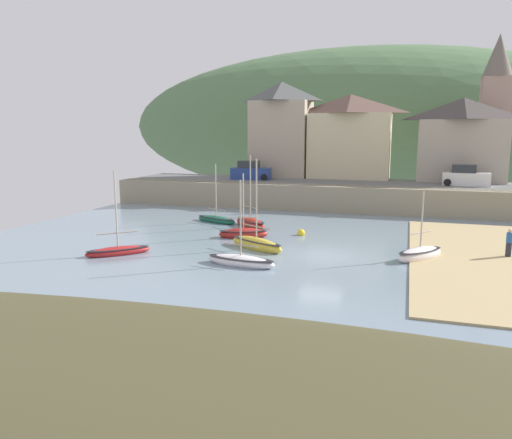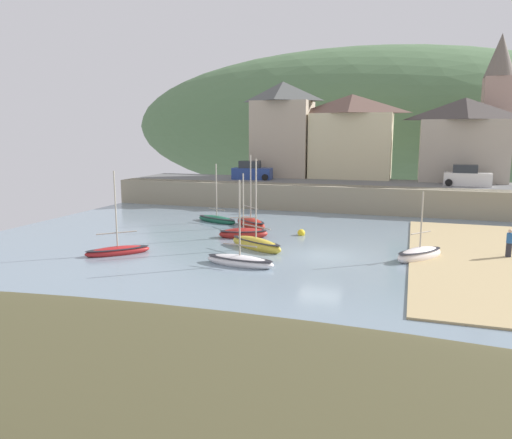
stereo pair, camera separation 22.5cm
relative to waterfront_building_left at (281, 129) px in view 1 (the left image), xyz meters
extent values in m
cube|color=gray|center=(9.07, -25.20, -7.71)|extent=(48.00, 40.00, 0.06)
ellipsoid|color=#4A462B|center=(9.07, -41.20, -7.41)|extent=(44.00, 10.00, 0.55)
cube|color=gray|center=(9.07, -8.20, -6.48)|extent=(48.00, 2.40, 2.40)
cube|color=#606060|center=(9.07, -4.50, -5.33)|extent=(48.00, 9.00, 0.10)
ellipsoid|color=#507149|center=(6.21, 30.00, 0.83)|extent=(80.00, 44.00, 24.31)
cube|color=tan|center=(0.00, 0.00, -1.15)|extent=(6.26, 4.99, 8.26)
pyramid|color=#4F514F|center=(0.00, 0.00, 4.04)|extent=(6.56, 5.29, 2.12)
cube|color=beige|center=(7.55, 0.00, -1.85)|extent=(8.49, 4.34, 6.86)
pyramid|color=brown|center=(7.55, 0.00, 2.58)|extent=(8.79, 4.64, 1.99)
cube|color=#A69B8A|center=(18.64, 0.00, -2.22)|extent=(8.16, 5.07, 6.11)
pyramid|color=#443D3A|center=(18.64, 0.00, 1.91)|extent=(8.46, 5.37, 2.15)
cube|color=#A28375|center=(22.00, 4.00, -0.01)|extent=(2.80, 2.80, 10.54)
cone|color=#665B51|center=(22.00, 4.00, 7.42)|extent=(3.00, 3.00, 4.33)
ellipsoid|color=gold|center=(4.88, -24.77, -7.42)|extent=(4.25, 2.96, 0.93)
ellipsoid|color=black|center=(4.88, -24.77, -7.17)|extent=(4.16, 2.90, 0.12)
cylinder|color=#B2A893|center=(4.88, -24.77, -4.51)|extent=(0.09, 0.09, 4.90)
cylinder|color=gray|center=(4.88, -24.77, -6.26)|extent=(2.24, 1.29, 0.07)
ellipsoid|color=#A62418|center=(2.25, -17.96, -7.42)|extent=(3.61, 3.44, 0.94)
ellipsoid|color=black|center=(2.25, -17.96, -7.16)|extent=(3.54, 3.37, 0.12)
cylinder|color=#B2A893|center=(2.25, -17.96, -4.55)|extent=(0.09, 0.09, 4.80)
cylinder|color=gray|center=(2.25, -17.96, -6.14)|extent=(1.62, 1.48, 0.07)
ellipsoid|color=white|center=(14.63, -24.45, -7.42)|extent=(3.06, 3.42, 0.96)
ellipsoid|color=black|center=(14.63, -24.45, -7.15)|extent=(3.00, 3.35, 0.12)
cylinder|color=#B2A893|center=(14.63, -24.45, -5.34)|extent=(0.09, 0.09, 3.19)
cylinder|color=gray|center=(14.63, -24.45, -6.10)|extent=(1.10, 1.34, 0.07)
ellipsoid|color=#18583E|center=(-1.05, -16.85, -7.50)|extent=(4.15, 2.52, 0.67)
ellipsoid|color=black|center=(-1.05, -16.85, -7.31)|extent=(4.07, 2.47, 0.12)
cylinder|color=#B2A893|center=(-1.05, -16.85, -5.04)|extent=(0.09, 0.09, 4.24)
cylinder|color=gray|center=(-1.05, -16.85, -6.62)|extent=(1.73, 0.78, 0.07)
ellipsoid|color=maroon|center=(2.98, -21.73, -7.45)|extent=(3.64, 2.46, 0.84)
ellipsoid|color=black|center=(2.98, -21.73, -7.22)|extent=(3.56, 2.41, 0.12)
cylinder|color=#B2A893|center=(2.98, -21.73, -5.13)|extent=(0.09, 0.09, 3.80)
cylinder|color=gray|center=(2.98, -21.73, -6.30)|extent=(1.77, 0.76, 0.07)
ellipsoid|color=#AA2021|center=(-2.57, -28.67, -7.51)|extent=(3.46, 3.36, 0.63)
ellipsoid|color=black|center=(-2.57, -28.67, -7.33)|extent=(3.39, 3.30, 0.12)
cylinder|color=#B2A893|center=(-2.57, -28.67, -4.94)|extent=(0.09, 0.09, 4.51)
cylinder|color=gray|center=(-2.57, -28.67, -6.36)|extent=(1.77, 1.69, 0.07)
ellipsoid|color=white|center=(5.23, -28.73, -7.48)|extent=(4.17, 1.70, 0.73)
ellipsoid|color=black|center=(5.23, -28.73, -7.28)|extent=(4.08, 1.67, 0.12)
cylinder|color=#B2A893|center=(5.23, -28.73, -5.06)|extent=(0.09, 0.09, 4.13)
cylinder|color=gray|center=(5.23, -28.73, -6.55)|extent=(2.06, 0.34, 0.07)
cube|color=navy|center=(-2.09, -4.50, -4.68)|extent=(4.22, 2.00, 1.20)
cube|color=#282D33|center=(-2.34, -4.50, -3.73)|extent=(2.21, 1.65, 0.80)
cylinder|color=black|center=(-0.44, -3.70, -4.96)|extent=(0.64, 0.22, 0.64)
cylinder|color=black|center=(-0.44, -5.30, -4.96)|extent=(0.64, 0.22, 0.64)
cylinder|color=black|center=(-3.74, -3.70, -4.96)|extent=(0.64, 0.22, 0.64)
cylinder|color=black|center=(-3.74, -5.30, -4.96)|extent=(0.64, 0.22, 0.64)
cube|color=silver|center=(18.88, -4.50, -4.68)|extent=(4.23, 2.03, 1.20)
cube|color=#282D33|center=(18.63, -4.50, -3.73)|extent=(2.22, 1.67, 0.80)
cylinder|color=black|center=(20.53, -3.70, -4.96)|extent=(0.64, 0.22, 0.64)
cylinder|color=black|center=(20.53, -5.30, -4.96)|extent=(0.64, 0.22, 0.64)
cylinder|color=black|center=(17.23, -3.70, -4.96)|extent=(0.64, 0.22, 0.64)
cylinder|color=black|center=(17.23, -5.30, -4.96)|extent=(0.64, 0.22, 0.64)
cube|color=#282833|center=(19.53, -22.58, -7.17)|extent=(0.28, 0.20, 0.82)
cylinder|color=#23569E|center=(19.53, -22.58, -6.47)|extent=(0.34, 0.34, 0.58)
sphere|color=#D1A889|center=(19.53, -22.58, -6.07)|extent=(0.22, 0.22, 0.22)
sphere|color=yellow|center=(6.68, -19.85, -7.52)|extent=(0.54, 0.54, 0.54)
camera|label=1|loc=(13.77, -53.03, -0.58)|focal=33.97mm
camera|label=2|loc=(13.98, -52.97, -0.58)|focal=33.97mm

